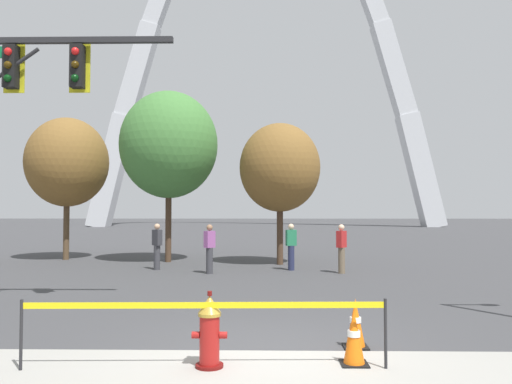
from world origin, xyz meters
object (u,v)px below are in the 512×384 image
pedestrian_standing_center (291,246)px  pedestrian_walking_left (341,248)px  traffic_cone_mid_sidewalk (355,324)px  traffic_cone_by_hydrant (354,338)px  pedestrian_walking_right (210,248)px  pedestrian_near_trees (157,246)px  fire_hydrant (210,331)px  monument_arch (265,57)px

pedestrian_standing_center → pedestrian_walking_left: bearing=-27.0°
traffic_cone_mid_sidewalk → pedestrian_standing_center: bearing=92.7°
pedestrian_walking_left → pedestrian_standing_center: (-1.60, 0.82, 0.00)m
pedestrian_walking_left → traffic_cone_by_hydrant: bearing=-97.7°
pedestrian_walking_right → pedestrian_near_trees: size_ratio=1.00×
pedestrian_walking_left → pedestrian_near_trees: same height
traffic_cone_by_hydrant → fire_hydrant: bearing=-175.7°
traffic_cone_by_hydrant → pedestrian_walking_left: bearing=82.3°
traffic_cone_mid_sidewalk → pedestrian_walking_right: (-3.15, 8.67, 0.46)m
traffic_cone_by_hydrant → pedestrian_walking_right: bearing=107.4°
traffic_cone_by_hydrant → pedestrian_near_trees: (-4.91, 10.54, 0.46)m
traffic_cone_by_hydrant → traffic_cone_mid_sidewalk: (0.17, 0.83, 0.00)m
fire_hydrant → pedestrian_walking_left: size_ratio=0.62×
pedestrian_near_trees → fire_hydrant: bearing=-74.2°
traffic_cone_mid_sidewalk → pedestrian_walking_right: 9.23m
traffic_cone_by_hydrant → pedestrian_near_trees: size_ratio=0.46×
pedestrian_walking_left → pedestrian_walking_right: (-4.29, -0.16, 0.00)m
traffic_cone_by_hydrant → pedestrian_walking_left: 9.76m
traffic_cone_by_hydrant → pedestrian_standing_center: 10.49m
fire_hydrant → traffic_cone_by_hydrant: bearing=4.3°
fire_hydrant → pedestrian_near_trees: 11.11m
monument_arch → traffic_cone_mid_sidewalk: bearing=-88.6°
fire_hydrant → traffic_cone_mid_sidewalk: size_ratio=1.36×
fire_hydrant → pedestrian_walking_right: (-1.08, 9.64, 0.35)m
fire_hydrant → pedestrian_near_trees: size_ratio=0.62×
fire_hydrant → traffic_cone_by_hydrant: size_ratio=1.36×
pedestrian_walking_right → traffic_cone_mid_sidewalk: bearing=-70.0°
pedestrian_near_trees → pedestrian_walking_right: bearing=-28.3°
monument_arch → fire_hydrant: bearing=-90.7°
traffic_cone_by_hydrant → traffic_cone_mid_sidewalk: same height
fire_hydrant → monument_arch: 60.68m
monument_arch → pedestrian_walking_right: size_ratio=31.70×
traffic_cone_by_hydrant → monument_arch: bearing=91.2°
fire_hydrant → pedestrian_walking_right: bearing=96.4°
pedestrian_near_trees → pedestrian_standing_center: bearing=-0.8°
pedestrian_standing_center → pedestrian_walking_right: (-2.69, -0.98, 0.00)m
fire_hydrant → pedestrian_walking_left: (3.21, 9.81, 0.35)m
pedestrian_walking_left → pedestrian_standing_center: bearing=153.0°
monument_arch → traffic_cone_by_hydrant: bearing=-88.8°
monument_arch → pedestrian_walking_left: size_ratio=31.70×
pedestrian_standing_center → traffic_cone_mid_sidewalk: bearing=-87.3°
traffic_cone_mid_sidewalk → pedestrian_near_trees: (-5.08, 9.71, 0.46)m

